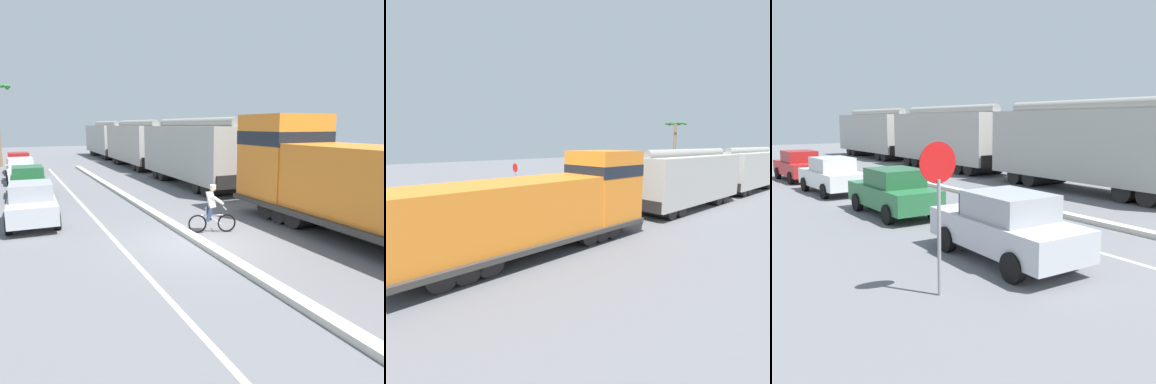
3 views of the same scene
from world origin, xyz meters
The scene contains 13 objects.
ground_plane centered at (0.00, 0.00, 0.00)m, with size 120.00×120.00×0.00m, color slate.
median_curb centered at (0.00, 6.00, 0.08)m, with size 0.36×36.00×0.16m, color beige.
lane_stripe centered at (-2.40, 6.00, 0.00)m, with size 0.14×36.00×0.01m, color silver.
locomotive centered at (5.01, -1.56, 1.80)m, with size 3.10×11.61×4.20m.
hopper_car_lead centered at (5.01, 10.59, 2.08)m, with size 2.90×10.60×4.18m.
hopper_car_middle centered at (5.01, 22.19, 2.08)m, with size 2.90×10.60×4.18m.
parked_car_silver centered at (-4.70, 4.90, 0.82)m, with size 1.95×4.26×1.62m.
parked_car_green centered at (-4.56, 11.07, 0.82)m, with size 1.87×4.22×1.62m.
parked_car_white centered at (-4.76, 16.87, 0.82)m, with size 1.93×4.25×1.62m.
parked_car_red centered at (-4.77, 22.20, 0.82)m, with size 1.89×4.23×1.62m.
cyclist centered at (0.95, 0.82, 0.82)m, with size 1.64×0.68×1.71m.
stop_sign centered at (-7.12, 3.96, 2.02)m, with size 0.76×0.08×2.88m.
palm_tree_near centered at (-6.19, 27.84, 5.51)m, with size 2.70×2.77×7.37m.
Camera 2 is at (15.35, -9.06, 4.57)m, focal length 28.00 mm.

